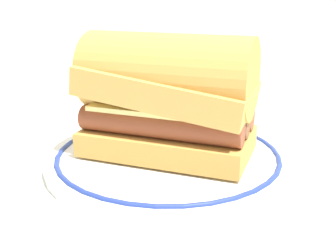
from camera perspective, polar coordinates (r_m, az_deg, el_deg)
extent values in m
plane|color=silver|center=(0.49, 2.08, -4.85)|extent=(1.50, 1.50, 0.00)
cylinder|color=white|center=(0.48, 0.00, -4.45)|extent=(0.27, 0.27, 0.01)
torus|color=navy|center=(0.48, 0.00, -3.78)|extent=(0.25, 0.25, 0.01)
cube|color=gold|center=(0.47, 0.00, -1.97)|extent=(0.19, 0.11, 0.03)
cylinder|color=brown|center=(0.44, -1.31, 0.10)|extent=(0.18, 0.04, 0.03)
cylinder|color=brown|center=(0.46, 0.00, 1.14)|extent=(0.18, 0.04, 0.03)
cylinder|color=brown|center=(0.49, 1.17, 2.07)|extent=(0.18, 0.04, 0.03)
cube|color=#EAD67A|center=(0.46, 0.00, 3.08)|extent=(0.16, 0.11, 0.01)
cube|color=tan|center=(0.45, 0.00, 5.22)|extent=(0.19, 0.11, 0.05)
cylinder|color=#C59244|center=(0.45, 0.00, 7.08)|extent=(0.19, 0.10, 0.09)
cylinder|color=silver|center=(0.71, -0.71, 7.30)|extent=(0.06, 0.06, 0.11)
cylinder|color=gold|center=(0.72, -0.70, 5.30)|extent=(0.05, 0.05, 0.06)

